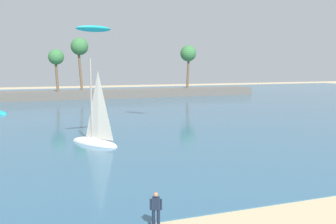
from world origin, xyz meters
name	(u,v)px	position (x,y,z in m)	size (l,w,h in m)	color
sea	(51,107)	(0.00, 62.93, 0.03)	(220.00, 109.09, 0.06)	#33607F
palm_headland	(45,88)	(0.05, 77.48, 2.46)	(96.14, 6.45, 13.07)	#605B54
person_at_waterline	(156,209)	(-0.03, 7.82, 0.89)	(0.52, 0.31, 1.67)	#141E33
sailboat_mid_bay	(95,136)	(0.96, 27.52, 0.81)	(4.44, 5.84, 8.37)	white
kite_aloft_high_over_bay	(93,29)	(1.01, 27.40, 10.44)	(3.28, 1.11, 0.46)	#1EADB2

